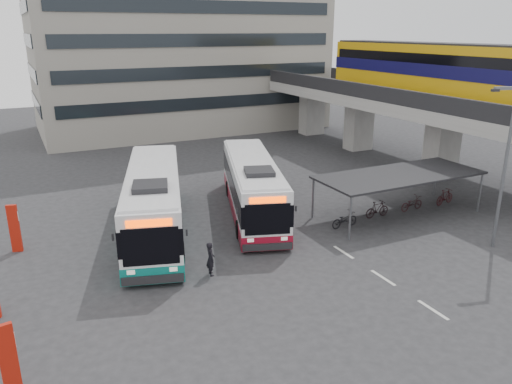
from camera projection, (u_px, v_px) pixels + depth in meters
name	position (u px, v px, depth m)	size (l,w,h in m)	color
ground	(301.00, 262.00, 23.84)	(120.00, 120.00, 0.00)	#28282B
viaduct	(418.00, 89.00, 38.41)	(8.00, 32.00, 9.68)	gray
bike_shelter	(398.00, 189.00, 29.44)	(10.00, 4.00, 2.54)	#595B60
office_block	(177.00, 10.00, 53.16)	(30.00, 15.00, 25.00)	gray
road_markings	(383.00, 278.00, 22.33)	(0.15, 7.60, 0.01)	beige
bus_main	(252.00, 187.00, 29.81)	(6.31, 12.17, 3.54)	white
bus_teal	(154.00, 202.00, 26.83)	(6.22, 12.96, 3.76)	white
pedestrian	(211.00, 259.00, 22.39)	(0.58, 0.38, 1.58)	black
lamp_post	(504.00, 159.00, 24.15)	(1.41, 0.50, 8.11)	#595B60
sign_totem_south	(9.00, 360.00, 14.73)	(0.54, 0.24, 2.51)	#AF190A
sign_totem_north	(14.00, 228.00, 24.62)	(0.52, 0.30, 2.47)	#AF190A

